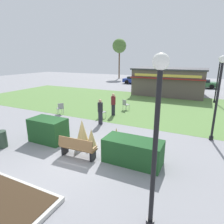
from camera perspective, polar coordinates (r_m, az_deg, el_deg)
name	(u,v)px	position (r m, az deg, el deg)	size (l,w,h in m)	color
ground_plane	(76,159)	(8.84, -10.66, -13.44)	(80.00, 80.00, 0.00)	gray
lawn_patch	(146,105)	(18.23, 10.16, 2.02)	(36.00, 12.00, 0.01)	#5B8442
park_bench	(77,147)	(8.73, -10.21, -10.25)	(1.72, 0.60, 0.95)	olive
hedge_left	(48,130)	(10.68, -18.30, -5.07)	(1.89, 1.10, 1.23)	#1E4C23
hedge_right	(133,151)	(8.24, 6.15, -11.45)	(2.42, 1.10, 1.03)	#1E4C23
ornamental_grass_behind_left	(82,133)	(9.68, -8.77, -6.16)	(0.73, 0.73, 1.37)	tan
ornamental_grass_behind_right	(116,137)	(9.59, 1.29, -7.45)	(0.51, 0.51, 0.98)	tan
ornamental_grass_behind_center	(91,138)	(9.61, -6.10, -7.67)	(0.52, 0.52, 0.93)	tan
lamppost_near	(156,128)	(4.47, 12.98, -4.66)	(0.36, 0.36, 4.38)	black
lamppost_mid	(219,89)	(11.10, 28.98, 5.92)	(0.36, 0.36, 4.38)	black
lamppost_far	(218,74)	(21.17, 28.93, 9.75)	(0.36, 0.36, 4.38)	black
trash_bin	(1,139)	(11.00, -29.93, -6.98)	(0.52, 0.52, 0.82)	#2D4233
food_kiosk	(169,81)	(23.88, 16.53, 8.65)	(8.08, 4.92, 3.10)	#594C47
cafe_chair_west	(125,104)	(16.22, 3.96, 2.42)	(0.60, 0.60, 0.89)	gray
cafe_chair_east	(60,108)	(15.50, -15.00, 1.28)	(0.60, 0.60, 0.89)	gray
cafe_chair_center	(101,111)	(14.11, -3.22, 0.39)	(0.51, 0.51, 0.89)	gray
person_strolling	(100,112)	(12.62, -3.48, 0.09)	(0.34, 0.34, 1.69)	#23232D
person_standing	(113,104)	(14.59, 0.38, 2.28)	(0.34, 0.34, 1.69)	#23232D
parked_car_west_slot	(136,80)	(33.14, 7.01, 9.42)	(4.24, 2.13, 1.20)	navy
parked_car_center_slot	(167,81)	(31.85, 15.82, 8.69)	(4.22, 2.09, 1.20)	#B7BABF
parked_car_east_slot	(202,83)	(31.36, 25.03, 7.71)	(4.20, 2.07, 1.20)	#2D6638
tree_right_bg	(119,46)	(41.27, 2.19, 18.86)	(2.80, 2.80, 7.94)	brown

